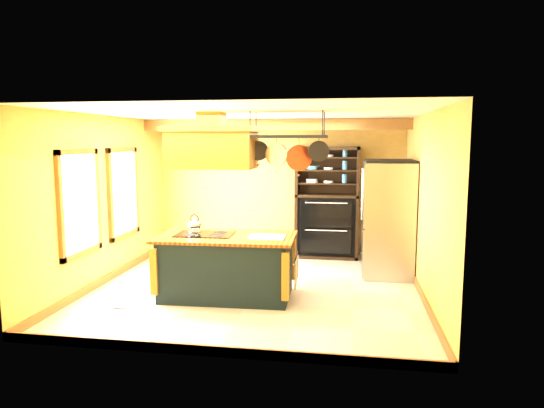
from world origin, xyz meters
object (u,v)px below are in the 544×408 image
(range_hood, at_px, (212,145))
(refrigerator, at_px, (387,221))
(hutch, at_px, (327,214))
(pot_rack, at_px, (288,143))
(kitchen_island, at_px, (227,266))

(range_hood, xyz_separation_m, refrigerator, (2.62, 1.58, -1.28))
(refrigerator, distance_m, hutch, 1.60)
(range_hood, height_order, refrigerator, range_hood)
(pot_rack, xyz_separation_m, hutch, (0.44, 2.76, -1.41))
(kitchen_island, distance_m, range_hood, 1.77)
(kitchen_island, relative_size, pot_rack, 1.75)
(refrigerator, bearing_deg, kitchen_island, -146.86)
(kitchen_island, height_order, refrigerator, refrigerator)
(refrigerator, bearing_deg, range_hood, -148.87)
(pot_rack, bearing_deg, kitchen_island, -179.85)
(kitchen_island, xyz_separation_m, hutch, (1.35, 2.76, 0.38))
(pot_rack, height_order, hutch, pot_rack)
(kitchen_island, bearing_deg, hutch, 62.56)
(range_hood, xyz_separation_m, hutch, (1.54, 2.76, -1.38))
(pot_rack, relative_size, hutch, 0.53)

